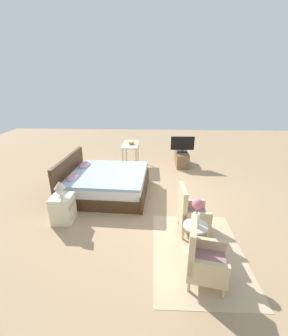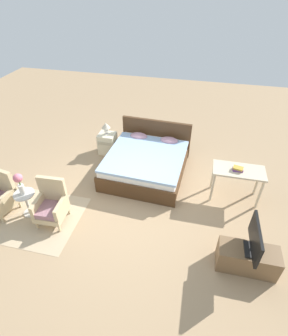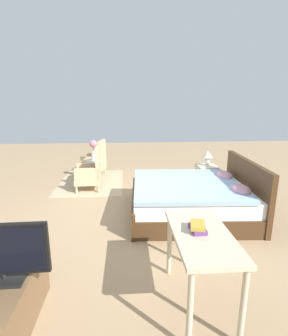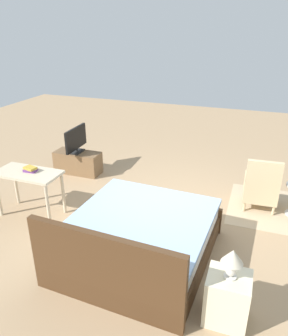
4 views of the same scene
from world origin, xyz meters
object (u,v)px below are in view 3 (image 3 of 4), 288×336
Objects in this scene: side_table at (94,168)px; tv_flatscreen at (1,253)px; vanity_desk at (201,244)px; table_lamp at (208,156)px; bed at (193,198)px; nightstand at (206,178)px; tv_stand at (9,304)px; armchair_by_window_left at (96,161)px; armchair_by_window_right at (90,173)px; flower_vase at (93,148)px; book_stack at (198,227)px.

tv_flatscreen is (4.20, -0.28, 0.39)m from side_table.
tv_flatscreen is 0.74× the size of vanity_desk.
side_table is 2.66m from table_lamp.
nightstand is at bearing 153.28° from bed.
nightstand is 4.38m from tv_stand.
armchair_by_window_left is 1.00× the size of armchair_by_window_right.
tv_flatscreen is at bearing -3.82° from flower_vase.
armchair_by_window_left is at bearing -162.52° from vanity_desk.
bed is 1.44m from table_lamp.
tv_flatscreen is (2.17, -2.17, 0.43)m from bed.
tv_flatscreen is at bearing -39.36° from nightstand.
flower_vase is at bearing -160.59° from vanity_desk.
bed is 2.11m from book_stack.
book_stack is (4.02, 1.39, -0.04)m from flower_vase.
side_table is at bearing 177.62° from armchair_by_window_right.
bed is at bearing 42.95° from flower_vase.
table_lamp is 0.43× the size of tv_flatscreen.
table_lamp is at bearing 72.01° from side_table.
armchair_by_window_right is at bearing -2.38° from flower_vase.
armchair_by_window_right is at bearing -157.65° from book_stack.
tv_stand is 1.78m from book_stack.
flower_vase is at bearing -160.85° from book_stack.
bed is at bearing -26.72° from nightstand.
flower_vase is at bearing 90.00° from side_table.
armchair_by_window_left is 0.56m from side_table.
tv_flatscreen reaches higher than vanity_desk.
bed is 3.10m from tv_flatscreen.
armchair_by_window_right reaches higher than tv_stand.
table_lamp is (0.24, 2.52, 0.39)m from armchair_by_window_right.
armchair_by_window_right reaches higher than side_table.
nightstand is (-1.22, 0.61, -0.02)m from bed.
armchair_by_window_right is 0.96× the size of tv_stand.
side_table is 4.28m from book_stack.
side_table is (-0.57, 0.02, -0.04)m from armchair_by_window_right.
flower_vase reaches higher than vanity_desk.
book_stack is at bearing -19.01° from table_lamp.
nightstand is 0.59× the size of tv_stand.
vanity_desk is at bearing 94.81° from tv_stand.
book_stack is (-0.18, 1.67, 0.07)m from tv_flatscreen.
flower_vase reaches higher than nightstand.
vanity_desk is at bearing 41.86° from book_stack.
armchair_by_window_right is 2.56m from table_lamp.
armchair_by_window_right is (-1.46, -1.91, 0.08)m from bed.
side_table is at bearing -107.99° from nightstand.
nightstand is 2.60× the size of book_stack.
flower_vase is 2.68m from nightstand.
table_lamp is at bearing 90.00° from nightstand.
armchair_by_window_right is 3.66m from tv_flatscreen.
bed reaches higher than side_table.
bed is 3.83× the size of side_table.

